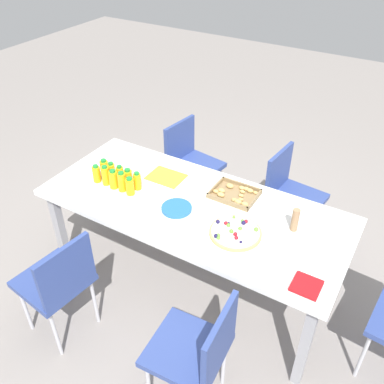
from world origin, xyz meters
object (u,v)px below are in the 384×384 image
chair_near_left (59,280)px  juice_bottle_2 (113,179)px  napkin_stack (306,286)px  juice_bottle_8 (128,178)px  chair_far_right (289,191)px  plate_stack (177,208)px  juice_bottle_5 (105,168)px  juice_bottle_6 (112,172)px  juice_bottle_9 (137,181)px  cardboard_tube (295,220)px  paper_folder (166,177)px  juice_bottle_7 (120,175)px  fruit_pizza (235,232)px  party_table (193,212)px  juice_bottle_1 (106,176)px  juice_bottle_0 (97,174)px  juice_bottle_3 (122,182)px  juice_bottle_4 (130,186)px  snack_tray (235,194)px  chair_near_right (198,349)px  chair_far_left (190,159)px

chair_near_left → juice_bottle_2: bearing=13.8°
napkin_stack → juice_bottle_8: bearing=169.3°
chair_far_right → plate_stack: (-0.47, -0.93, 0.27)m
juice_bottle_5 → napkin_stack: bearing=-9.5°
juice_bottle_6 → chair_far_right: bearing=39.5°
juice_bottle_9 → cardboard_tube: bearing=7.4°
juice_bottle_6 → juice_bottle_8: (0.15, 0.00, -0.00)m
paper_folder → juice_bottle_5: bearing=-151.4°
juice_bottle_7 → fruit_pizza: juice_bottle_7 is taller
party_table → juice_bottle_1: bearing=-170.1°
juice_bottle_0 → fruit_pizza: juice_bottle_0 is taller
juice_bottle_5 → plate_stack: bearing=-5.7°
juice_bottle_0 → plate_stack: size_ratio=0.66×
juice_bottle_3 → juice_bottle_6: juice_bottle_3 is taller
juice_bottle_2 → fruit_pizza: 0.95m
chair_near_left → juice_bottle_4: 0.76m
chair_near_left → juice_bottle_5: juice_bottle_5 is taller
chair_far_right → chair_near_left: bearing=-22.9°
juice_bottle_6 → snack_tray: juice_bottle_6 is taller
juice_bottle_1 → juice_bottle_2: 0.07m
paper_folder → juice_bottle_0: bearing=-143.4°
chair_near_right → juice_bottle_0: (-1.22, 0.65, 0.32)m
chair_far_right → juice_bottle_9: juice_bottle_9 is taller
juice_bottle_1 → fruit_pizza: size_ratio=0.47×
chair_near_right → juice_bottle_0: 1.42m
juice_bottle_3 → plate_stack: (0.44, 0.01, -0.06)m
juice_bottle_2 → juice_bottle_3: bearing=2.7°
juice_bottle_1 → juice_bottle_7: bearing=41.4°
juice_bottle_2 → juice_bottle_6: juice_bottle_2 is taller
juice_bottle_1 → plate_stack: size_ratio=0.75×
juice_bottle_0 → juice_bottle_7: size_ratio=0.95×
juice_bottle_6 → juice_bottle_9: juice_bottle_6 is taller
paper_folder → juice_bottle_6: bearing=-145.3°
juice_bottle_5 → juice_bottle_8: juice_bottle_5 is taller
juice_bottle_0 → juice_bottle_9: same height
juice_bottle_7 → napkin_stack: juice_bottle_7 is taller
juice_bottle_1 → juice_bottle_9: (0.23, 0.07, -0.01)m
juice_bottle_1 → snack_tray: 0.92m
chair_far_left → juice_bottle_1: bearing=1.2°
juice_bottle_2 → juice_bottle_8: (0.07, 0.07, -0.00)m
chair_near_right → chair_near_left: bearing=87.7°
chair_near_left → napkin_stack: 1.48m
juice_bottle_1 → plate_stack: juice_bottle_1 is taller
plate_stack → juice_bottle_6: bearing=174.3°
party_table → chair_near_left: size_ratio=2.50×
plate_stack → paper_folder: bearing=134.0°
juice_bottle_5 → plate_stack: (0.66, -0.07, -0.06)m
juice_bottle_1 → juice_bottle_8: (0.15, 0.07, -0.01)m
chair_far_right → juice_bottle_5: juice_bottle_5 is taller
juice_bottle_3 → juice_bottle_8: size_ratio=1.12×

